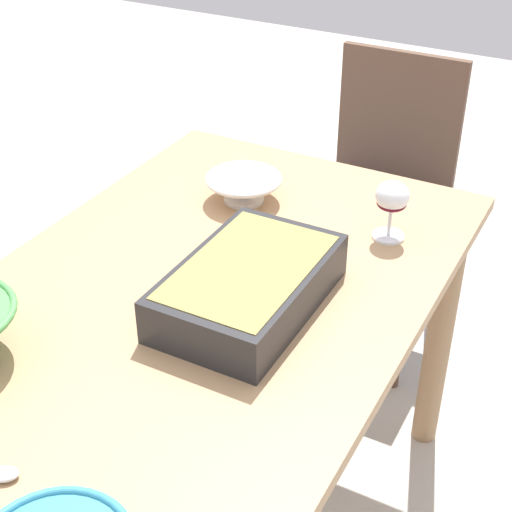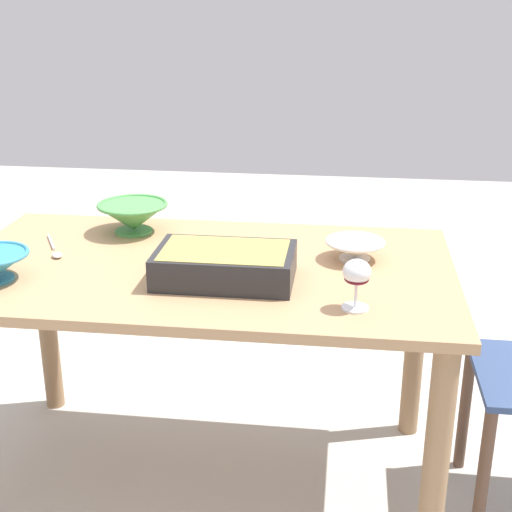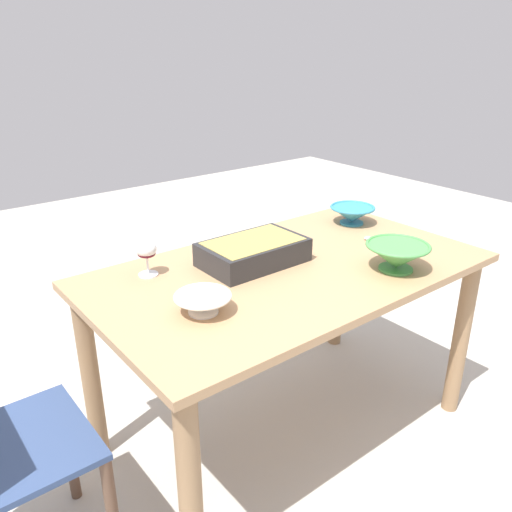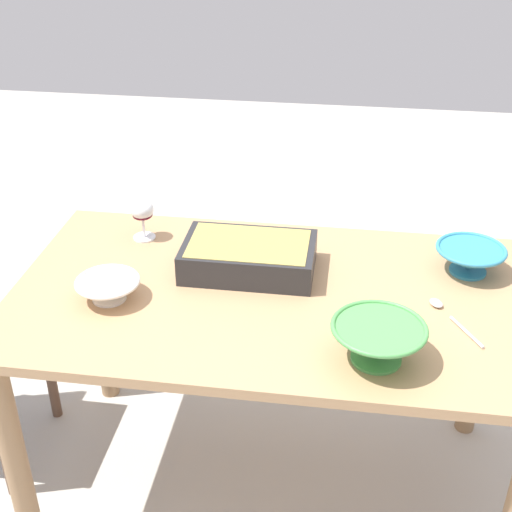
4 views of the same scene
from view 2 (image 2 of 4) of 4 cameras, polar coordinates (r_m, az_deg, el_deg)
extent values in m
plane|color=#B2ADA3|center=(2.50, -3.70, -16.76)|extent=(8.00, 8.00, 0.00)
cube|color=tan|center=(2.13, -4.14, -1.02)|extent=(1.45, 0.83, 0.03)
cylinder|color=#93704E|center=(1.99, 13.86, -15.72)|extent=(0.07, 0.07, 0.71)
cylinder|color=#93704E|center=(2.78, -16.04, -4.82)|extent=(0.07, 0.07, 0.71)
cylinder|color=#93704E|center=(2.58, 12.33, -6.53)|extent=(0.07, 0.07, 0.71)
cylinder|color=brown|center=(2.50, 16.01, -11.33)|extent=(0.04, 0.04, 0.44)
cylinder|color=brown|center=(2.21, 17.32, -16.30)|extent=(0.04, 0.04, 0.44)
cylinder|color=white|center=(1.86, 7.75, -4.03)|extent=(0.07, 0.07, 0.01)
cylinder|color=white|center=(1.84, 7.80, -3.05)|extent=(0.01, 0.01, 0.06)
ellipsoid|color=white|center=(1.82, 7.90, -1.23)|extent=(0.07, 0.07, 0.06)
ellipsoid|color=#4C0A19|center=(1.82, 7.87, -1.76)|extent=(0.06, 0.06, 0.03)
cube|color=#262628|center=(2.00, -2.45, -0.73)|extent=(0.38, 0.23, 0.09)
cube|color=#9E8C47|center=(1.99, -2.46, 0.23)|extent=(0.34, 0.21, 0.02)
cylinder|color=white|center=(2.18, 7.70, -0.18)|extent=(0.09, 0.09, 0.01)
cone|color=white|center=(2.17, 7.74, 0.51)|extent=(0.17, 0.17, 0.05)
torus|color=white|center=(2.16, 7.77, 1.11)|extent=(0.18, 0.18, 0.01)
cylinder|color=#4C994C|center=(2.43, -9.52, 1.93)|extent=(0.12, 0.12, 0.01)
cone|color=#4C994C|center=(2.42, -9.58, 3.00)|extent=(0.22, 0.22, 0.09)
torus|color=#4C994C|center=(2.40, -9.64, 3.98)|extent=(0.23, 0.23, 0.01)
cylinder|color=silver|center=(2.38, -15.72, 1.07)|extent=(0.07, 0.13, 0.01)
ellipsoid|color=silver|center=(2.25, -15.32, 0.04)|extent=(0.05, 0.05, 0.01)
camera|label=1|loc=(1.86, -42.11, 18.70)|focal=54.72mm
camera|label=3|loc=(3.32, 22.01, 19.05)|focal=36.34mm
camera|label=4|loc=(3.62, -2.37, 25.19)|focal=49.22mm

